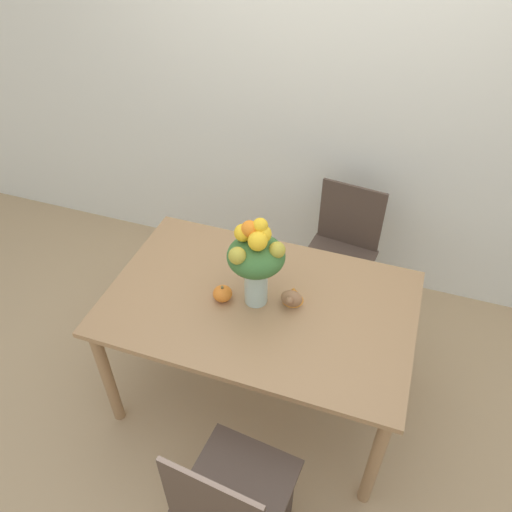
{
  "coord_description": "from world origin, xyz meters",
  "views": [
    {
      "loc": [
        0.53,
        -1.59,
        2.52
      ],
      "look_at": [
        -0.02,
        -0.0,
        1.04
      ],
      "focal_mm": 35.0,
      "sensor_mm": 36.0,
      "label": 1
    }
  ],
  "objects_px": {
    "pumpkin": "(223,294)",
    "turkey_figurine": "(292,296)",
    "flower_vase": "(256,257)",
    "dining_chair_far_side": "(231,500)",
    "dining_chair_near_window": "(340,253)"
  },
  "relations": [
    {
      "from": "pumpkin",
      "to": "dining_chair_far_side",
      "type": "xyz_separation_m",
      "value": [
        0.33,
        -0.77,
        -0.32
      ]
    },
    {
      "from": "flower_vase",
      "to": "pumpkin",
      "type": "distance_m",
      "value": 0.29
    },
    {
      "from": "turkey_figurine",
      "to": "dining_chair_near_window",
      "type": "relative_size",
      "value": 0.16
    },
    {
      "from": "flower_vase",
      "to": "pumpkin",
      "type": "height_order",
      "value": "flower_vase"
    },
    {
      "from": "pumpkin",
      "to": "turkey_figurine",
      "type": "xyz_separation_m",
      "value": [
        0.33,
        0.09,
        0.0
      ]
    },
    {
      "from": "flower_vase",
      "to": "dining_chair_far_side",
      "type": "relative_size",
      "value": 0.54
    },
    {
      "from": "flower_vase",
      "to": "turkey_figurine",
      "type": "xyz_separation_m",
      "value": [
        0.17,
        0.04,
        -0.23
      ]
    },
    {
      "from": "flower_vase",
      "to": "dining_chair_near_window",
      "type": "bearing_deg",
      "value": 70.7
    },
    {
      "from": "turkey_figurine",
      "to": "flower_vase",
      "type": "bearing_deg",
      "value": -166.19
    },
    {
      "from": "dining_chair_near_window",
      "to": "dining_chair_far_side",
      "type": "relative_size",
      "value": 1.0
    },
    {
      "from": "turkey_figurine",
      "to": "dining_chair_far_side",
      "type": "relative_size",
      "value": 0.16
    },
    {
      "from": "flower_vase",
      "to": "dining_chair_near_window",
      "type": "xyz_separation_m",
      "value": [
        0.28,
        0.81,
        -0.56
      ]
    },
    {
      "from": "dining_chair_near_window",
      "to": "pumpkin",
      "type": "bearing_deg",
      "value": -110.12
    },
    {
      "from": "turkey_figurine",
      "to": "dining_chair_far_side",
      "type": "height_order",
      "value": "dining_chair_far_side"
    },
    {
      "from": "pumpkin",
      "to": "dining_chair_near_window",
      "type": "relative_size",
      "value": 0.11
    }
  ]
}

